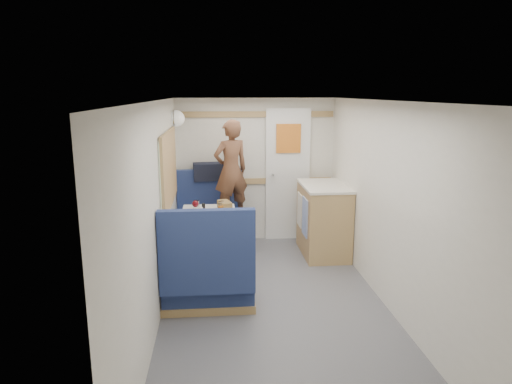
{
  "coord_description": "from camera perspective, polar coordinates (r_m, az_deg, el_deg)",
  "views": [
    {
      "loc": [
        -0.55,
        -4.04,
        2.08
      ],
      "look_at": [
        -0.12,
        0.9,
        0.99
      ],
      "focal_mm": 32.0,
      "sensor_mm": 36.0,
      "label": 1
    }
  ],
  "objects": [
    {
      "name": "rear_door",
      "position": [
        6.43,
        3.98,
        2.48
      ],
      "size": [
        0.62,
        0.12,
        1.86
      ],
      "color": "white",
      "rests_on": "wall_back"
    },
    {
      "name": "wall_back",
      "position": [
        6.41,
        -0.04,
        2.72
      ],
      "size": [
        2.2,
        0.02,
        2.0
      ],
      "primitive_type": "cube",
      "color": "silver",
      "rests_on": "floor"
    },
    {
      "name": "tumbler_right",
      "position": [
        5.34,
        -4.36,
        -1.73
      ],
      "size": [
        0.07,
        0.07,
        0.11
      ],
      "primitive_type": "cylinder",
      "color": "white",
      "rests_on": "dinette_table"
    },
    {
      "name": "ceiling",
      "position": [
        4.08,
        2.79,
        11.29
      ],
      "size": [
        4.5,
        4.5,
        0.0
      ],
      "primitive_type": "plane",
      "rotation": [
        3.14,
        0.0,
        0.0
      ],
      "color": "silver",
      "rests_on": "wall_back"
    },
    {
      "name": "oak_trim_high",
      "position": [
        6.3,
        -0.03,
        9.7
      ],
      "size": [
        2.15,
        0.02,
        0.08
      ],
      "primitive_type": "cube",
      "color": "#9F7848",
      "rests_on": "wall_back"
    },
    {
      "name": "beer_glass",
      "position": [
        5.18,
        -4.41,
        -2.28
      ],
      "size": [
        0.06,
        0.06,
        0.1
      ],
      "primitive_type": "cylinder",
      "color": "brown",
      "rests_on": "dinette_table"
    },
    {
      "name": "bench_far",
      "position": [
        6.17,
        -5.77,
        -4.41
      ],
      "size": [
        0.9,
        0.59,
        1.05
      ],
      "color": "navy",
      "rests_on": "floor"
    },
    {
      "name": "cheese_block",
      "position": [
        4.96,
        -5.02,
        -3.12
      ],
      "size": [
        0.11,
        0.08,
        0.04
      ],
      "primitive_type": "cube",
      "rotation": [
        0.0,
        0.0,
        0.18
      ],
      "color": "#F6DB8E",
      "rests_on": "tray"
    },
    {
      "name": "person",
      "position": [
        5.85,
        -3.16,
        2.72
      ],
      "size": [
        0.56,
        0.48,
        1.29
      ],
      "primitive_type": "imported",
      "rotation": [
        0.0,
        0.0,
        3.57
      ],
      "color": "brown",
      "rests_on": "bench_far"
    },
    {
      "name": "wall_right",
      "position": [
        4.5,
        16.68,
        -2.0
      ],
      "size": [
        0.02,
        4.5,
        2.0
      ],
      "primitive_type": "cube",
      "color": "silver",
      "rests_on": "floor"
    },
    {
      "name": "tumbler_mid",
      "position": [
        5.4,
        -7.46,
        -1.66
      ],
      "size": [
        0.07,
        0.07,
        0.11
      ],
      "primitive_type": "cylinder",
      "color": "silver",
      "rests_on": "dinette_table"
    },
    {
      "name": "orange_fruit",
      "position": [
        4.97,
        -3.56,
        -2.85
      ],
      "size": [
        0.07,
        0.07,
        0.07
      ],
      "primitive_type": "sphere",
      "color": "orange",
      "rests_on": "tray"
    },
    {
      "name": "bread_loaf",
      "position": [
        5.4,
        -3.94,
        -1.67
      ],
      "size": [
        0.18,
        0.25,
        0.1
      ],
      "primitive_type": "cube",
      "rotation": [
        0.0,
        0.0,
        0.26
      ],
      "color": "brown",
      "rests_on": "dinette_table"
    },
    {
      "name": "galley_counter",
      "position": [
        5.98,
        8.4,
        -3.37
      ],
      "size": [
        0.57,
        0.92,
        0.92
      ],
      "color": "#9F7848",
      "rests_on": "floor"
    },
    {
      "name": "dinette_table",
      "position": [
        5.26,
        -5.92,
        -4.35
      ],
      "size": [
        0.62,
        0.92,
        0.72
      ],
      "color": "white",
      "rests_on": "floor"
    },
    {
      "name": "ledge",
      "position": [
        6.28,
        -5.86,
        1.34
      ],
      "size": [
        0.9,
        0.14,
        0.04
      ],
      "primitive_type": "cube",
      "color": "#9F7848",
      "rests_on": "bench_far"
    },
    {
      "name": "bench_near",
      "position": [
        4.54,
        -5.98,
        -10.72
      ],
      "size": [
        0.9,
        0.59,
        1.05
      ],
      "color": "navy",
      "rests_on": "floor"
    },
    {
      "name": "dome_light",
      "position": [
        5.92,
        -9.9,
        9.05
      ],
      "size": [
        0.2,
        0.2,
        0.2
      ],
      "primitive_type": "sphere",
      "color": "white",
      "rests_on": "wall_left"
    },
    {
      "name": "tumbler_left",
      "position": [
        4.86,
        -8.69,
        -3.36
      ],
      "size": [
        0.06,
        0.06,
        0.1
      ],
      "primitive_type": "cylinder",
      "color": "white",
      "rests_on": "dinette_table"
    },
    {
      "name": "salt_grinder",
      "position": [
        5.15,
        -6.86,
        -2.44
      ],
      "size": [
        0.04,
        0.04,
        0.09
      ],
      "primitive_type": "cylinder",
      "color": "silver",
      "rests_on": "dinette_table"
    },
    {
      "name": "wall_left",
      "position": [
        4.22,
        -12.35,
        -2.7
      ],
      "size": [
        0.02,
        4.5,
        2.0
      ],
      "primitive_type": "cube",
      "color": "silver",
      "rests_on": "floor"
    },
    {
      "name": "floor",
      "position": [
        4.58,
        2.52,
        -14.6
      ],
      "size": [
        4.5,
        4.5,
        0.0
      ],
      "primitive_type": "plane",
      "color": "#515156",
      "rests_on": "ground"
    },
    {
      "name": "tray",
      "position": [
        4.97,
        -3.71,
        -3.37
      ],
      "size": [
        0.33,
        0.38,
        0.02
      ],
      "primitive_type": "cube",
      "rotation": [
        0.0,
        0.0,
        -0.28
      ],
      "color": "silver",
      "rests_on": "dinette_table"
    },
    {
      "name": "side_window",
      "position": [
        5.14,
        -10.9,
        2.9
      ],
      "size": [
        0.04,
        1.3,
        0.72
      ],
      "primitive_type": "cube",
      "color": "#93A188",
      "rests_on": "wall_left"
    },
    {
      "name": "pepper_grinder",
      "position": [
        5.3,
        -6.58,
        -1.97
      ],
      "size": [
        0.04,
        0.04,
        0.1
      ],
      "primitive_type": "cylinder",
      "color": "black",
      "rests_on": "dinette_table"
    },
    {
      "name": "wine_glass",
      "position": [
        5.16,
        -7.59,
        -1.55
      ],
      "size": [
        0.08,
        0.08,
        0.17
      ],
      "color": "white",
      "rests_on": "dinette_table"
    },
    {
      "name": "duffel_bag",
      "position": [
        6.25,
        -5.59,
        2.58
      ],
      "size": [
        0.51,
        0.28,
        0.23
      ],
      "primitive_type": "cube",
      "rotation": [
        0.0,
        0.0,
        0.1
      ],
      "color": "black",
      "rests_on": "ledge"
    },
    {
      "name": "oak_trim_low",
      "position": [
        6.41,
        -0.03,
        1.37
      ],
      "size": [
        2.15,
        0.02,
        0.08
      ],
      "primitive_type": "cube",
      "color": "#9F7848",
      "rests_on": "wall_back"
    }
  ]
}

